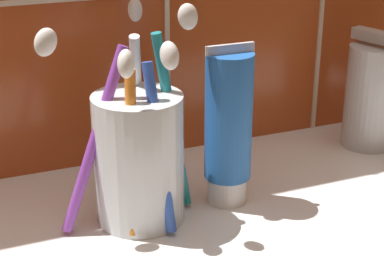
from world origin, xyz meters
The scene contains 4 objects.
sink_counter centered at (0.00, 0.00, 1.00)cm, with size 73.44×33.82×2.00cm, color white.
toothbrush_cup centered at (-5.52, 3.78, 8.21)cm, with size 13.97×13.36×18.69cm.
toothpaste_tube centered at (2.88, 3.78, 9.39)cm, with size 4.47×4.25×14.90cm.
sink_faucet centered at (23.20, 9.11, 8.21)cm, with size 6.13×11.32×12.89cm.
Camera 1 is at (-20.40, -43.89, 30.46)cm, focal length 60.00 mm.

